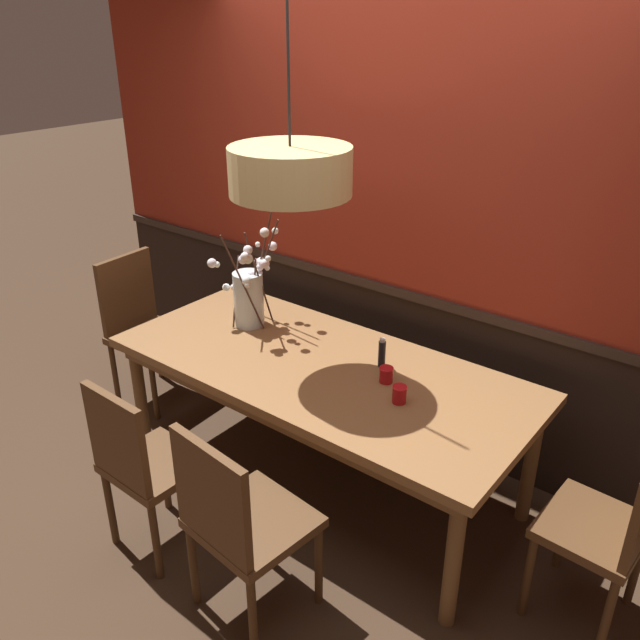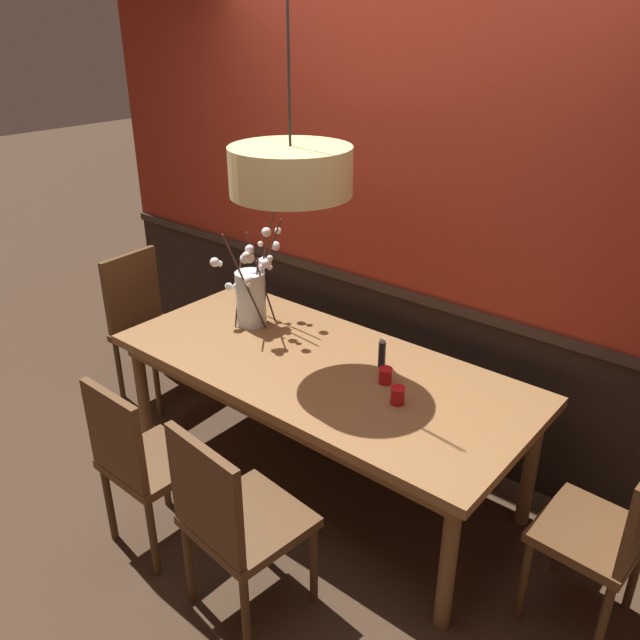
{
  "view_description": "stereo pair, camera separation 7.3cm",
  "coord_description": "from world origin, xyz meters",
  "px_view_note": "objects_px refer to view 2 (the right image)",
  "views": [
    {
      "loc": [
        1.8,
        -2.28,
        2.37
      ],
      "look_at": [
        0.0,
        0.0,
        0.98
      ],
      "focal_mm": 36.63,
      "sensor_mm": 36.0,
      "label": 1
    },
    {
      "loc": [
        1.86,
        -2.24,
        2.37
      ],
      "look_at": [
        0.0,
        0.0,
        0.98
      ],
      "focal_mm": 36.63,
      "sensor_mm": 36.0,
      "label": 2
    }
  ],
  "objects_px": {
    "chair_near_side_right": "(233,517)",
    "candle_holder_nearer_edge": "(398,395)",
    "chair_far_side_left": "(374,320)",
    "vase_with_blossoms": "(252,293)",
    "chair_near_side_left": "(140,459)",
    "pendant_lamp": "(291,171)",
    "condiment_bottle": "(382,354)",
    "chair_head_east_end": "(609,531)",
    "dining_table": "(320,377)",
    "candle_holder_nearer_center": "(385,375)",
    "chair_far_side_right": "(455,351)",
    "chair_head_west_end": "(147,321)"
  },
  "relations": [
    {
      "from": "candle_holder_nearer_center",
      "to": "chair_near_side_right",
      "type": "bearing_deg",
      "value": -94.03
    },
    {
      "from": "vase_with_blossoms",
      "to": "condiment_bottle",
      "type": "distance_m",
      "value": 0.87
    },
    {
      "from": "vase_with_blossoms",
      "to": "condiment_bottle",
      "type": "bearing_deg",
      "value": 4.01
    },
    {
      "from": "chair_head_east_end",
      "to": "pendant_lamp",
      "type": "xyz_separation_m",
      "value": [
        -1.61,
        -0.05,
        1.2
      ]
    },
    {
      "from": "candle_holder_nearer_center",
      "to": "candle_holder_nearer_edge",
      "type": "xyz_separation_m",
      "value": [
        0.15,
        -0.12,
        0.0
      ]
    },
    {
      "from": "dining_table",
      "to": "chair_near_side_right",
      "type": "distance_m",
      "value": 0.96
    },
    {
      "from": "chair_near_side_right",
      "to": "candle_holder_nearer_edge",
      "type": "xyz_separation_m",
      "value": [
        0.22,
        0.85,
        0.25
      ]
    },
    {
      "from": "chair_far_side_right",
      "to": "chair_head_east_end",
      "type": "bearing_deg",
      "value": -37.85
    },
    {
      "from": "chair_near_side_left",
      "to": "candle_holder_nearer_edge",
      "type": "height_order",
      "value": "chair_near_side_left"
    },
    {
      "from": "chair_near_side_right",
      "to": "candle_holder_nearer_edge",
      "type": "distance_m",
      "value": 0.91
    },
    {
      "from": "chair_near_side_left",
      "to": "dining_table",
      "type": "bearing_deg",
      "value": 70.64
    },
    {
      "from": "chair_head_east_end",
      "to": "chair_far_side_left",
      "type": "distance_m",
      "value": 2.03
    },
    {
      "from": "chair_near_side_right",
      "to": "chair_far_side_left",
      "type": "xyz_separation_m",
      "value": [
        -0.61,
        1.84,
        0.01
      ]
    },
    {
      "from": "chair_far_side_right",
      "to": "chair_far_side_left",
      "type": "height_order",
      "value": "chair_far_side_left"
    },
    {
      "from": "pendant_lamp",
      "to": "chair_near_side_right",
      "type": "bearing_deg",
      "value": -63.55
    },
    {
      "from": "chair_head_east_end",
      "to": "chair_near_side_right",
      "type": "distance_m",
      "value": 1.5
    },
    {
      "from": "vase_with_blossoms",
      "to": "candle_holder_nearer_edge",
      "type": "xyz_separation_m",
      "value": [
        1.11,
        -0.18,
        -0.15
      ]
    },
    {
      "from": "dining_table",
      "to": "pendant_lamp",
      "type": "height_order",
      "value": "pendant_lamp"
    },
    {
      "from": "chair_head_east_end",
      "to": "chair_far_side_right",
      "type": "xyz_separation_m",
      "value": [
        -1.2,
        0.93,
        0.01
      ]
    },
    {
      "from": "vase_with_blossoms",
      "to": "dining_table",
      "type": "bearing_deg",
      "value": -11.24
    },
    {
      "from": "chair_far_side_right",
      "to": "candle_holder_nearer_edge",
      "type": "height_order",
      "value": "chair_far_side_right"
    },
    {
      "from": "chair_far_side_left",
      "to": "vase_with_blossoms",
      "type": "distance_m",
      "value": 0.94
    },
    {
      "from": "vase_with_blossoms",
      "to": "chair_far_side_left",
      "type": "bearing_deg",
      "value": 70.93
    },
    {
      "from": "chair_far_side_left",
      "to": "condiment_bottle",
      "type": "xyz_separation_m",
      "value": [
        0.57,
        -0.75,
        0.27
      ]
    },
    {
      "from": "chair_far_side_left",
      "to": "vase_with_blossoms",
      "type": "relative_size",
      "value": 1.39
    },
    {
      "from": "candle_holder_nearer_center",
      "to": "candle_holder_nearer_edge",
      "type": "relative_size",
      "value": 0.93
    },
    {
      "from": "vase_with_blossoms",
      "to": "condiment_bottle",
      "type": "height_order",
      "value": "vase_with_blossoms"
    },
    {
      "from": "chair_near_side_right",
      "to": "chair_far_side_left",
      "type": "bearing_deg",
      "value": 108.38
    },
    {
      "from": "chair_near_side_left",
      "to": "condiment_bottle",
      "type": "height_order",
      "value": "chair_near_side_left"
    },
    {
      "from": "chair_near_side_right",
      "to": "candle_holder_nearer_center",
      "type": "height_order",
      "value": "chair_near_side_right"
    },
    {
      "from": "chair_far_side_left",
      "to": "candle_holder_nearer_edge",
      "type": "bearing_deg",
      "value": -50.18
    },
    {
      "from": "chair_far_side_right",
      "to": "chair_far_side_left",
      "type": "xyz_separation_m",
      "value": [
        -0.6,
        -0.0,
        0.02
      ]
    },
    {
      "from": "candle_holder_nearer_center",
      "to": "chair_far_side_right",
      "type": "bearing_deg",
      "value": 95.3
    },
    {
      "from": "pendant_lamp",
      "to": "vase_with_blossoms",
      "type": "bearing_deg",
      "value": 160.33
    },
    {
      "from": "chair_near_side_left",
      "to": "chair_near_side_right",
      "type": "bearing_deg",
      "value": 0.31
    },
    {
      "from": "chair_head_west_end",
      "to": "candle_holder_nearer_edge",
      "type": "distance_m",
      "value": 1.99
    },
    {
      "from": "chair_near_side_right",
      "to": "condiment_bottle",
      "type": "relative_size",
      "value": 6.02
    },
    {
      "from": "chair_near_side_right",
      "to": "condiment_bottle",
      "type": "height_order",
      "value": "chair_near_side_right"
    },
    {
      "from": "chair_near_side_left",
      "to": "vase_with_blossoms",
      "type": "bearing_deg",
      "value": 105.35
    },
    {
      "from": "dining_table",
      "to": "vase_with_blossoms",
      "type": "distance_m",
      "value": 0.67
    },
    {
      "from": "chair_near_side_right",
      "to": "chair_head_east_end",
      "type": "bearing_deg",
      "value": 37.33
    },
    {
      "from": "vase_with_blossoms",
      "to": "pendant_lamp",
      "type": "height_order",
      "value": "pendant_lamp"
    },
    {
      "from": "candle_holder_nearer_center",
      "to": "chair_far_side_left",
      "type": "bearing_deg",
      "value": 127.82
    },
    {
      "from": "dining_table",
      "to": "chair_head_east_end",
      "type": "relative_size",
      "value": 2.47
    },
    {
      "from": "chair_head_east_end",
      "to": "chair_near_side_left",
      "type": "height_order",
      "value": "chair_near_side_left"
    },
    {
      "from": "chair_far_side_left",
      "to": "chair_head_east_end",
      "type": "bearing_deg",
      "value": -27.34
    },
    {
      "from": "chair_far_side_right",
      "to": "chair_head_west_end",
      "type": "xyz_separation_m",
      "value": [
        -1.75,
        -0.94,
        0.01
      ]
    },
    {
      "from": "dining_table",
      "to": "chair_near_side_left",
      "type": "height_order",
      "value": "chair_near_side_left"
    },
    {
      "from": "candle_holder_nearer_edge",
      "to": "condiment_bottle",
      "type": "height_order",
      "value": "condiment_bottle"
    },
    {
      "from": "chair_head_west_end",
      "to": "candle_holder_nearer_center",
      "type": "height_order",
      "value": "chair_head_west_end"
    }
  ]
}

